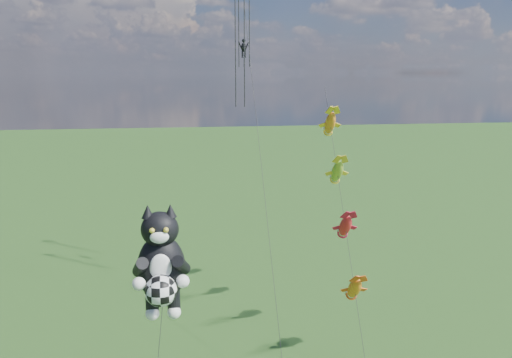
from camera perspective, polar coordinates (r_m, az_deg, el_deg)
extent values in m
ellipsoid|color=black|center=(24.88, -10.74, -9.98)|extent=(2.75, 2.46, 3.37)
ellipsoid|color=black|center=(24.10, -10.93, -5.66)|extent=(2.17, 2.06, 1.71)
cone|color=black|center=(23.88, -12.28, -3.64)|extent=(0.73, 0.73, 0.63)
cone|color=black|center=(23.83, -9.75, -3.57)|extent=(0.73, 0.73, 0.63)
ellipsoid|color=white|center=(23.50, -10.99, -6.53)|extent=(0.97, 0.67, 0.61)
ellipsoid|color=white|center=(24.03, -10.84, -9.99)|extent=(1.12, 0.68, 1.39)
sphere|color=gold|center=(23.34, -11.81, -5.80)|extent=(0.25, 0.25, 0.25)
sphere|color=gold|center=(23.31, -10.25, -5.76)|extent=(0.25, 0.25, 0.25)
sphere|color=white|center=(24.03, -13.25, -11.59)|extent=(0.63, 0.63, 0.63)
sphere|color=white|center=(23.93, -8.37, -11.49)|extent=(0.63, 0.63, 0.63)
sphere|color=white|center=(25.69, -11.76, -14.83)|extent=(0.67, 0.67, 0.67)
sphere|color=white|center=(25.64, -9.33, -14.79)|extent=(0.67, 0.67, 0.67)
sphere|color=white|center=(23.77, -10.82, -12.44)|extent=(1.48, 1.48, 1.48)
cylinder|color=black|center=(34.63, 10.00, -4.15)|extent=(1.36, 15.78, 17.04)
ellipsoid|color=#F2A919|center=(32.74, 11.19, -12.15)|extent=(0.96, 2.22, 2.24)
ellipsoid|color=red|center=(34.30, 10.17, -5.30)|extent=(0.96, 2.22, 2.24)
ellipsoid|color=green|center=(36.32, 9.27, 0.87)|extent=(0.96, 2.22, 2.24)
ellipsoid|color=red|center=(38.72, 8.47, 6.33)|extent=(0.96, 2.22, 2.24)
cylinder|color=black|center=(33.89, 0.65, 1.25)|extent=(0.21, 17.09, 23.44)
cylinder|color=black|center=(38.59, -2.34, 14.65)|extent=(0.08, 0.08, 9.04)
cylinder|color=black|center=(38.66, -1.31, 14.66)|extent=(0.08, 0.08, 9.04)
cylinder|color=black|center=(41.93, -1.97, 18.36)|extent=(0.08, 0.08, 8.70)
cylinder|color=black|center=(42.04, -0.75, 18.35)|extent=(0.08, 0.08, 8.70)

